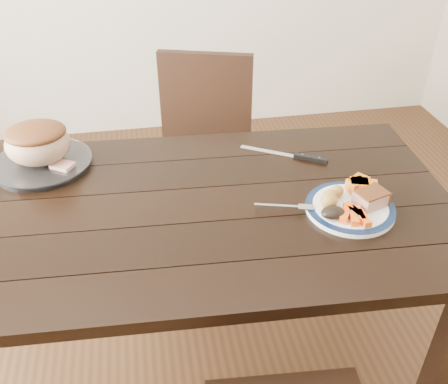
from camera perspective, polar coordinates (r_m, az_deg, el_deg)
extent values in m
plane|color=#472B16|center=(2.08, -2.39, -18.32)|extent=(4.00, 4.00, 0.00)
cube|color=black|center=(1.56, -3.03, -2.00)|extent=(1.65, 0.99, 0.04)
cube|color=black|center=(2.17, -22.90, -5.35)|extent=(0.07, 0.07, 0.71)
cube|color=black|center=(1.76, 23.78, -17.21)|extent=(0.07, 0.07, 0.71)
cube|color=black|center=(2.22, 15.32, -2.60)|extent=(0.07, 0.07, 0.71)
cube|color=black|center=(2.25, -2.74, 2.33)|extent=(0.53, 0.53, 0.04)
cube|color=black|center=(2.31, -2.09, 10.24)|extent=(0.41, 0.16, 0.46)
cube|color=black|center=(2.51, 2.13, -0.27)|extent=(0.04, 0.04, 0.43)
cube|color=black|center=(2.23, 1.26, -5.56)|extent=(0.04, 0.04, 0.43)
cube|color=black|center=(2.56, -5.91, 0.31)|extent=(0.04, 0.04, 0.43)
cube|color=black|center=(2.29, -7.78, -4.79)|extent=(0.04, 0.04, 0.43)
cylinder|color=white|center=(1.56, 14.20, -1.84)|extent=(0.27, 0.27, 0.02)
torus|color=#0B1C3A|center=(1.55, 14.24, -1.58)|extent=(0.27, 0.27, 0.02)
cylinder|color=white|center=(1.83, -20.02, 3.04)|extent=(0.33, 0.33, 0.02)
cube|color=tan|center=(1.56, 16.44, -0.74)|extent=(0.11, 0.09, 0.04)
ellipsoid|color=gold|center=(1.57, 12.78, 0.12)|extent=(0.04, 0.04, 0.04)
ellipsoid|color=gold|center=(1.55, 12.02, -0.37)|extent=(0.04, 0.04, 0.04)
ellipsoid|color=gold|center=(1.52, 11.90, -0.97)|extent=(0.05, 0.05, 0.04)
cube|color=#F45914|center=(1.50, 15.16, -2.48)|extent=(0.03, 0.07, 0.02)
cube|color=#F45914|center=(1.49, 13.69, -2.55)|extent=(0.06, 0.07, 0.02)
cube|color=#F45914|center=(1.49, 14.61, -2.80)|extent=(0.04, 0.07, 0.02)
cube|color=#F45914|center=(1.49, 15.63, -2.91)|extent=(0.02, 0.07, 0.02)
cube|color=#F45914|center=(1.51, 14.53, -2.08)|extent=(0.04, 0.07, 0.02)
cube|color=orange|center=(1.61, 15.15, 0.71)|extent=(0.07, 0.06, 0.04)
cube|color=orange|center=(1.61, 14.90, 0.70)|extent=(0.06, 0.06, 0.04)
cube|color=orange|center=(1.61, 16.07, 0.51)|extent=(0.07, 0.06, 0.04)
cube|color=orange|center=(1.62, 15.16, 0.99)|extent=(0.07, 0.07, 0.04)
ellipsoid|color=black|center=(1.48, 12.34, -2.29)|extent=(0.07, 0.05, 0.03)
cube|color=silver|center=(1.51, 6.13, -1.62)|extent=(0.14, 0.05, 0.00)
cube|color=silver|center=(1.51, 9.35, -1.75)|extent=(0.05, 0.04, 0.00)
ellipsoid|color=tan|center=(1.80, -20.51, 5.16)|extent=(0.21, 0.19, 0.14)
cube|color=tan|center=(1.76, -17.94, 2.85)|extent=(0.09, 0.08, 0.02)
cube|color=silver|center=(1.82, 4.93, 4.65)|extent=(0.18, 0.12, 0.00)
cube|color=black|center=(1.78, 9.87, 3.85)|extent=(0.11, 0.08, 0.01)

